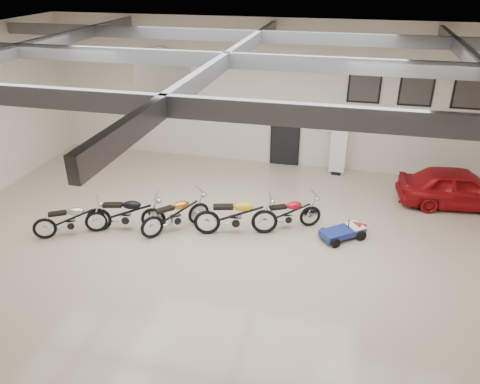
% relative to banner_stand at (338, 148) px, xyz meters
% --- Properties ---
extents(floor, '(16.00, 12.00, 0.01)m').
position_rel_banner_stand_xyz_m(floor, '(-2.38, -5.50, -0.97)').
color(floor, tan).
rests_on(floor, ground).
extents(ceiling, '(16.00, 12.00, 0.01)m').
position_rel_banner_stand_xyz_m(ceiling, '(-2.38, -5.50, 4.03)').
color(ceiling, gray).
rests_on(ceiling, back_wall).
extents(back_wall, '(16.00, 0.02, 5.00)m').
position_rel_banner_stand_xyz_m(back_wall, '(-2.38, 0.50, 1.53)').
color(back_wall, beige).
rests_on(back_wall, floor).
extents(ceiling_beams, '(15.80, 11.80, 0.32)m').
position_rel_banner_stand_xyz_m(ceiling_beams, '(-2.38, -5.50, 3.78)').
color(ceiling_beams, '#58595F').
rests_on(ceiling_beams, ceiling).
extents(door, '(0.92, 0.08, 2.10)m').
position_rel_banner_stand_xyz_m(door, '(-1.88, 0.45, 0.08)').
color(door, black).
rests_on(door, back_wall).
extents(logo_plaque, '(2.30, 0.06, 1.16)m').
position_rel_banner_stand_xyz_m(logo_plaque, '(-6.38, 0.45, 1.83)').
color(logo_plaque, silver).
rests_on(logo_plaque, back_wall).
extents(poster_left, '(1.05, 0.08, 1.35)m').
position_rel_banner_stand_xyz_m(poster_left, '(0.62, 0.46, 2.13)').
color(poster_left, black).
rests_on(poster_left, back_wall).
extents(poster_mid, '(1.05, 0.08, 1.35)m').
position_rel_banner_stand_xyz_m(poster_mid, '(2.22, 0.46, 2.13)').
color(poster_mid, black).
rests_on(poster_mid, back_wall).
extents(poster_right, '(1.05, 0.08, 1.35)m').
position_rel_banner_stand_xyz_m(poster_right, '(3.82, 0.46, 2.13)').
color(poster_right, black).
rests_on(poster_right, back_wall).
extents(oil_sign, '(0.72, 0.10, 0.72)m').
position_rel_banner_stand_xyz_m(oil_sign, '(-0.48, 0.45, 0.73)').
color(oil_sign, white).
rests_on(oil_sign, back_wall).
extents(banner_stand, '(0.54, 0.24, 1.95)m').
position_rel_banner_stand_xyz_m(banner_stand, '(0.00, 0.00, 0.00)').
color(banner_stand, white).
rests_on(banner_stand, floor).
extents(motorcycle_silver, '(1.92, 1.43, 0.97)m').
position_rel_banner_stand_xyz_m(motorcycle_silver, '(-6.66, -5.71, -0.49)').
color(motorcycle_silver, silver).
rests_on(motorcycle_silver, floor).
extents(motorcycle_black, '(2.19, 1.13, 1.09)m').
position_rel_banner_stand_xyz_m(motorcycle_black, '(-5.34, -5.14, -0.43)').
color(motorcycle_black, silver).
rests_on(motorcycle_black, floor).
extents(motorcycle_gold, '(1.81, 1.84, 1.03)m').
position_rel_banner_stand_xyz_m(motorcycle_gold, '(-4.03, -4.84, -0.46)').
color(motorcycle_gold, silver).
rests_on(motorcycle_gold, floor).
extents(motorcycle_yellow, '(2.29, 1.22, 1.14)m').
position_rel_banner_stand_xyz_m(motorcycle_yellow, '(-2.42, -4.62, -0.40)').
color(motorcycle_yellow, silver).
rests_on(motorcycle_yellow, floor).
extents(motorcycle_red, '(1.94, 1.37, 0.98)m').
position_rel_banner_stand_xyz_m(motorcycle_red, '(-1.11, -4.04, -0.49)').
color(motorcycle_red, silver).
rests_on(motorcycle_red, floor).
extents(go_kart, '(1.55, 1.43, 0.53)m').
position_rel_banner_stand_xyz_m(go_kart, '(0.48, -4.13, -0.71)').
color(go_kart, navy).
rests_on(go_kart, floor).
extents(vintage_car, '(1.76, 3.60, 1.18)m').
position_rel_banner_stand_xyz_m(vintage_car, '(3.62, -1.50, -0.38)').
color(vintage_car, '#9D0E13').
rests_on(vintage_car, floor).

